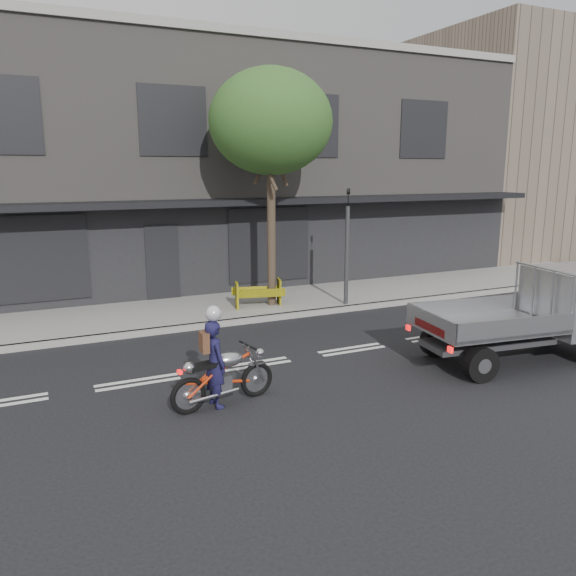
# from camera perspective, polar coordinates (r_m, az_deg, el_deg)

# --- Properties ---
(ground) EXTENTS (80.00, 80.00, 0.00)m
(ground) POSITION_cam_1_polar(r_m,az_deg,el_deg) (11.95, -3.52, -7.78)
(ground) COLOR black
(ground) RESTS_ON ground
(sidewalk) EXTENTS (32.00, 3.20, 0.15)m
(sidewalk) POSITION_cam_1_polar(r_m,az_deg,el_deg) (16.22, -9.53, -2.29)
(sidewalk) COLOR gray
(sidewalk) RESTS_ON ground
(kerb) EXTENTS (32.00, 0.20, 0.15)m
(kerb) POSITION_cam_1_polar(r_m,az_deg,el_deg) (14.73, -7.89, -3.71)
(kerb) COLOR gray
(kerb) RESTS_ON ground
(building_main) EXTENTS (26.00, 10.00, 8.00)m
(building_main) POSITION_cam_1_polar(r_m,az_deg,el_deg) (22.17, -14.48, 11.57)
(building_main) COLOR slate
(building_main) RESTS_ON ground
(building_neighbour) EXTENTS (14.00, 10.00, 10.00)m
(building_neighbour) POSITION_cam_1_polar(r_m,az_deg,el_deg) (32.45, 23.77, 12.76)
(building_neighbour) COLOR brown
(building_neighbour) RESTS_ON ground
(street_tree) EXTENTS (3.40, 3.40, 6.74)m
(street_tree) POSITION_cam_1_polar(r_m,az_deg,el_deg) (16.01, -1.77, 16.45)
(street_tree) COLOR #382B21
(street_tree) RESTS_ON ground
(traffic_light_pole) EXTENTS (0.12, 0.12, 3.50)m
(traffic_light_pole) POSITION_cam_1_polar(r_m,az_deg,el_deg) (16.28, 6.00, 3.53)
(traffic_light_pole) COLOR #2D2D30
(traffic_light_pole) RESTS_ON ground
(motorcycle) EXTENTS (1.98, 0.59, 1.02)m
(motorcycle) POSITION_cam_1_polar(r_m,az_deg,el_deg) (9.92, -6.57, -8.84)
(motorcycle) COLOR black
(motorcycle) RESTS_ON ground
(rider) EXTENTS (0.46, 0.61, 1.54)m
(rider) POSITION_cam_1_polar(r_m,az_deg,el_deg) (9.80, -7.45, -7.64)
(rider) COLOR #17153A
(rider) RESTS_ON ground
(flatbed_ute) EXTENTS (4.53, 2.26, 2.02)m
(flatbed_ute) POSITION_cam_1_polar(r_m,az_deg,el_deg) (13.47, 25.74, -1.59)
(flatbed_ute) COLOR black
(flatbed_ute) RESTS_ON ground
(construction_barrier) EXTENTS (1.49, 0.88, 0.78)m
(construction_barrier) POSITION_cam_1_polar(r_m,az_deg,el_deg) (15.97, -2.76, -0.64)
(construction_barrier) COLOR #FFF10D
(construction_barrier) RESTS_ON sidewalk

